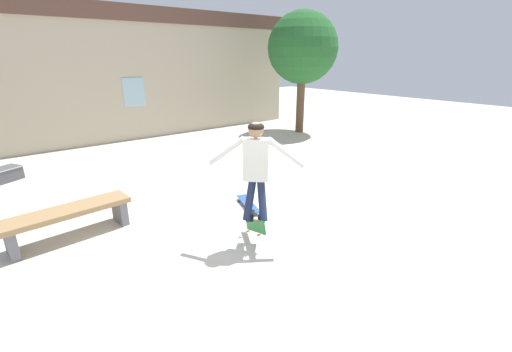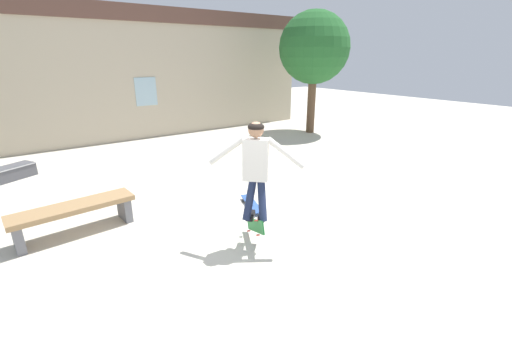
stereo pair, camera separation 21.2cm
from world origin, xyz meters
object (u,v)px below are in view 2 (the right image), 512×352
(park_bench, at_px, (74,213))
(skateboard_flipping, at_px, (255,225))
(skateboard_resting, at_px, (252,204))
(tree_right, at_px, (314,48))
(skater, at_px, (256,163))

(park_bench, relative_size, skateboard_flipping, 2.19)
(skateboard_flipping, xyz_separation_m, skateboard_resting, (0.70, 1.10, -0.23))
(tree_right, height_order, skateboard_flipping, tree_right)
(skateboard_resting, bearing_deg, skateboard_flipping, 165.70)
(skater, bearing_deg, park_bench, 91.62)
(skateboard_flipping, height_order, skateboard_resting, skateboard_flipping)
(tree_right, height_order, skateboard_resting, tree_right)
(skater, height_order, skateboard_resting, skater)
(park_bench, height_order, skateboard_resting, park_bench)
(tree_right, xyz_separation_m, skateboard_resting, (-5.52, -4.19, -2.83))
(skater, bearing_deg, skateboard_resting, 12.33)
(tree_right, xyz_separation_m, park_bench, (-8.33, -3.41, -2.54))
(park_bench, bearing_deg, skateboard_flipping, -46.79)
(tree_right, height_order, skater, tree_right)
(skater, xyz_separation_m, skateboard_resting, (0.72, 1.15, -1.19))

